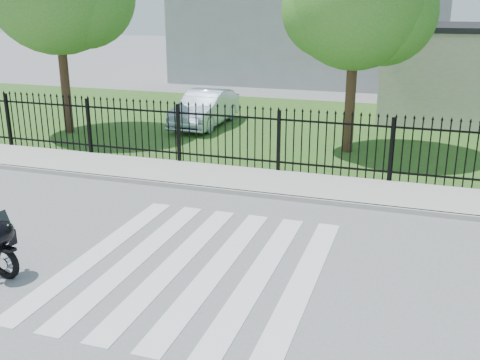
% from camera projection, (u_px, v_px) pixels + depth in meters
% --- Properties ---
extents(ground, '(120.00, 120.00, 0.00)m').
position_uv_depth(ground, '(195.00, 267.00, 10.27)').
color(ground, slate).
rests_on(ground, ground).
extents(crosswalk, '(5.00, 5.50, 0.01)m').
position_uv_depth(crosswalk, '(195.00, 266.00, 10.27)').
color(crosswalk, silver).
rests_on(crosswalk, ground).
extents(sidewalk, '(40.00, 2.00, 0.12)m').
position_uv_depth(sidewalk, '(268.00, 182.00, 14.76)').
color(sidewalk, '#ADAAA3').
rests_on(sidewalk, ground).
extents(curb, '(40.00, 0.12, 0.12)m').
position_uv_depth(curb, '(258.00, 194.00, 13.86)').
color(curb, '#ADAAA3').
rests_on(curb, ground).
extents(grass_strip, '(40.00, 12.00, 0.02)m').
position_uv_depth(grass_strip, '(318.00, 129.00, 21.10)').
color(grass_strip, '#26541D').
rests_on(grass_strip, ground).
extents(iron_fence, '(26.00, 0.04, 1.80)m').
position_uv_depth(iron_fence, '(279.00, 143.00, 15.41)').
color(iron_fence, black).
rests_on(iron_fence, ground).
extents(parked_car, '(1.43, 4.08, 1.34)m').
position_uv_depth(parked_car, '(205.00, 108.00, 21.32)').
color(parked_car, '#A9BBD4').
rests_on(parked_car, grass_strip).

